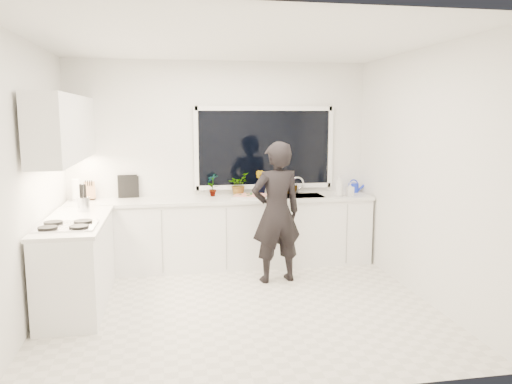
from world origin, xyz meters
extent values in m
cube|color=beige|center=(0.00, 0.00, -0.01)|extent=(4.00, 3.50, 0.02)
cube|color=white|center=(0.00, 1.76, 1.35)|extent=(4.00, 0.02, 2.70)
cube|color=white|center=(-2.01, 0.00, 1.35)|extent=(0.02, 3.50, 2.70)
cube|color=white|center=(2.01, 0.00, 1.35)|extent=(0.02, 3.50, 2.70)
cube|color=white|center=(0.00, 0.00, 2.71)|extent=(4.00, 3.50, 0.02)
cube|color=black|center=(0.60, 1.73, 1.55)|extent=(1.80, 0.02, 1.00)
cube|color=white|center=(0.00, 1.45, 0.44)|extent=(3.92, 0.58, 0.88)
cube|color=white|center=(-1.67, 0.35, 0.44)|extent=(0.58, 1.60, 0.88)
cube|color=silver|center=(0.00, 1.44, 0.90)|extent=(3.94, 0.62, 0.04)
cube|color=silver|center=(-1.67, 0.35, 0.90)|extent=(0.62, 1.60, 0.04)
cube|color=white|center=(-1.79, 0.70, 1.85)|extent=(0.34, 2.10, 0.70)
cube|color=silver|center=(1.05, 1.45, 0.87)|extent=(0.58, 0.42, 0.14)
cylinder|color=silver|center=(1.05, 1.65, 1.03)|extent=(0.03, 0.03, 0.22)
cube|color=black|center=(-1.69, 0.00, 0.94)|extent=(0.56, 0.48, 0.03)
imported|color=black|center=(0.55, 0.74, 0.84)|extent=(0.67, 0.49, 1.69)
cube|color=silver|center=(0.36, 1.42, 0.94)|extent=(0.55, 0.48, 0.03)
cube|color=#B84018|center=(0.36, 1.42, 0.95)|extent=(0.50, 0.43, 0.01)
cylinder|color=#162CD2|center=(1.85, 1.61, 0.98)|extent=(0.17, 0.17, 0.13)
cylinder|color=silver|center=(-1.85, 1.55, 1.05)|extent=(0.15, 0.15, 0.26)
cube|color=#966D45|center=(-1.70, 1.59, 1.03)|extent=(0.15, 0.13, 0.22)
cylinder|color=silver|center=(-1.65, 0.80, 1.00)|extent=(0.17, 0.17, 0.16)
cube|color=black|center=(-1.20, 1.69, 1.06)|extent=(0.22, 0.04, 0.28)
cube|color=black|center=(-1.23, 1.69, 1.07)|extent=(0.25, 0.04, 0.30)
imported|color=#26662D|center=(-0.12, 1.61, 1.07)|extent=(0.20, 0.19, 0.31)
imported|color=#26662D|center=(0.22, 1.61, 1.07)|extent=(0.35, 0.36, 0.31)
imported|color=#26662D|center=(0.54, 1.61, 1.09)|extent=(0.21, 0.23, 0.34)
imported|color=#26662D|center=(0.96, 1.61, 1.06)|extent=(0.18, 0.18, 0.28)
imported|color=#D8BF66|center=(1.53, 1.30, 1.06)|extent=(0.13, 0.13, 0.29)
imported|color=#D8BF66|center=(1.68, 1.30, 1.01)|extent=(0.10, 0.10, 0.18)
camera|label=1|loc=(-0.70, -4.96, 1.99)|focal=35.00mm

